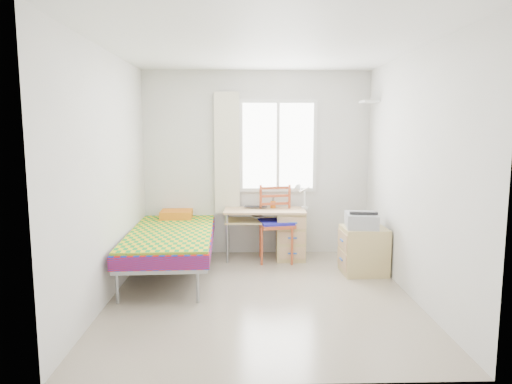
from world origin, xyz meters
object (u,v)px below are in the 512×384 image
at_px(bed, 172,236).
at_px(cabinet, 363,250).
at_px(desk, 285,232).
at_px(chair, 276,219).
at_px(printer, 361,220).

xyz_separation_m(bed, cabinet, (2.38, -0.12, -0.16)).
distance_m(bed, cabinet, 2.39).
xyz_separation_m(desk, cabinet, (0.91, -0.69, -0.09)).
bearing_deg(cabinet, desk, 141.17).
height_order(chair, printer, chair).
distance_m(chair, cabinet, 1.25).
relative_size(chair, printer, 2.20).
relative_size(bed, printer, 4.68).
bearing_deg(desk, cabinet, -34.88).
relative_size(desk, cabinet, 1.93).
xyz_separation_m(bed, desk, (1.47, 0.57, -0.08)).
bearing_deg(cabinet, printer, 164.62).
height_order(cabinet, printer, printer).
bearing_deg(chair, desk, 14.68).
bearing_deg(printer, bed, -176.05).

